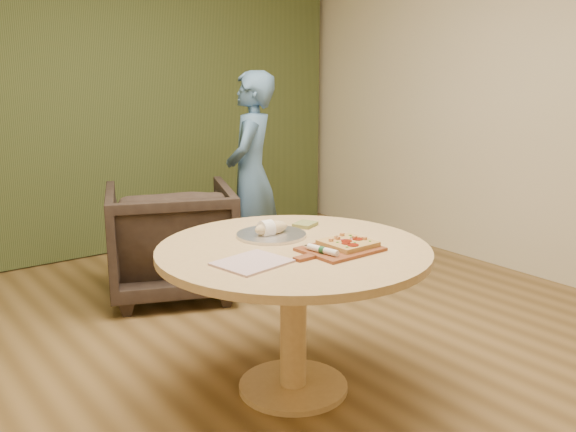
# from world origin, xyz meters

# --- Properties ---
(room_shell) EXTENTS (5.04, 6.04, 2.84)m
(room_shell) POSITION_xyz_m (0.00, 0.00, 1.40)
(room_shell) COLOR olive
(room_shell) RESTS_ON ground
(curtain) EXTENTS (4.80, 0.14, 2.78)m
(curtain) POSITION_xyz_m (0.00, 2.90, 1.40)
(curtain) COLOR #323D1C
(curtain) RESTS_ON ground
(pedestal_table) EXTENTS (1.32, 1.32, 0.75)m
(pedestal_table) POSITION_xyz_m (-0.07, 0.00, 0.61)
(pedestal_table) COLOR #DBAF70
(pedestal_table) RESTS_ON ground
(pizza_paddle) EXTENTS (0.45, 0.29, 0.01)m
(pizza_paddle) POSITION_xyz_m (0.06, -0.18, 0.76)
(pizza_paddle) COLOR brown
(pizza_paddle) RESTS_ON pedestal_table
(flatbread_pizza) EXTENTS (0.23, 0.23, 0.04)m
(flatbread_pizza) POSITION_xyz_m (0.13, -0.17, 0.78)
(flatbread_pizza) COLOR tan
(flatbread_pizza) RESTS_ON pizza_paddle
(cutlery_roll) EXTENTS (0.06, 0.20, 0.03)m
(cutlery_roll) POSITION_xyz_m (-0.05, -0.20, 0.78)
(cutlery_roll) COLOR white
(cutlery_roll) RESTS_ON pizza_paddle
(newspaper) EXTENTS (0.34, 0.30, 0.01)m
(newspaper) POSITION_xyz_m (-0.37, -0.10, 0.76)
(newspaper) COLOR white
(newspaper) RESTS_ON pedestal_table
(serving_tray) EXTENTS (0.36, 0.36, 0.02)m
(serving_tray) POSITION_xyz_m (-0.04, 0.23, 0.76)
(serving_tray) COLOR silver
(serving_tray) RESTS_ON pedestal_table
(bread_roll) EXTENTS (0.19, 0.09, 0.09)m
(bread_roll) POSITION_xyz_m (-0.05, 0.23, 0.79)
(bread_roll) COLOR #E2C58A
(bread_roll) RESTS_ON serving_tray
(green_packet) EXTENTS (0.15, 0.14, 0.02)m
(green_packet) POSITION_xyz_m (0.23, 0.28, 0.76)
(green_packet) COLOR #5E662E
(green_packet) RESTS_ON pedestal_table
(armchair) EXTENTS (1.09, 1.06, 0.87)m
(armchair) POSITION_xyz_m (0.08, 1.62, 0.44)
(armchair) COLOR black
(armchair) RESTS_ON ground
(person_standing) EXTENTS (0.67, 0.66, 1.56)m
(person_standing) POSITION_xyz_m (0.78, 1.66, 0.78)
(person_standing) COLOR #466C91
(person_standing) RESTS_ON ground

